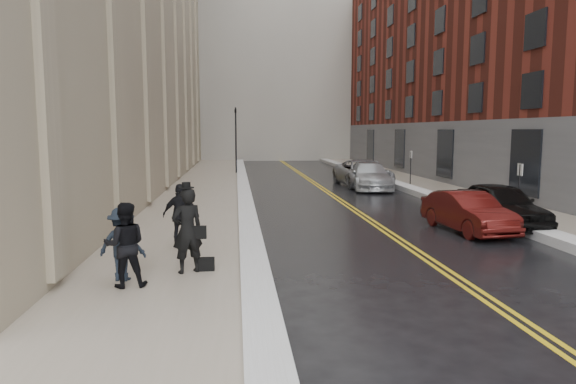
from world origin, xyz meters
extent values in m
plane|color=black|center=(0.00, 0.00, 0.00)|extent=(160.00, 160.00, 0.00)
cube|color=gray|center=(-4.50, 16.00, 0.07)|extent=(4.00, 64.00, 0.15)
cube|color=gray|center=(9.00, 16.00, 0.07)|extent=(3.00, 64.00, 0.15)
cube|color=gold|center=(2.38, 16.00, 0.00)|extent=(0.12, 64.00, 0.01)
cube|color=gold|center=(2.62, 16.00, 0.00)|extent=(0.12, 64.00, 0.01)
cube|color=white|center=(-2.20, 16.00, 0.13)|extent=(0.70, 60.80, 0.26)
cube|color=white|center=(7.15, 16.00, 0.15)|extent=(0.85, 60.80, 0.30)
cube|color=maroon|center=(17.50, 23.00, 9.00)|extent=(14.00, 50.00, 18.00)
cube|color=slate|center=(14.00, 66.00, 22.00)|extent=(22.00, 18.00, 44.00)
cylinder|color=black|center=(-2.60, 30.00, 2.60)|extent=(0.12, 0.12, 5.20)
imported|color=black|center=(-2.60, 30.00, 4.60)|extent=(0.18, 0.15, 0.90)
cylinder|color=black|center=(7.90, 8.00, 1.10)|extent=(0.06, 0.06, 2.20)
cube|color=white|center=(7.90, 8.00, 2.00)|extent=(0.02, 0.35, 0.45)
cylinder|color=black|center=(7.90, 20.00, 1.10)|extent=(0.06, 0.06, 2.20)
cube|color=white|center=(7.90, 20.00, 2.00)|extent=(0.02, 0.35, 0.45)
imported|color=black|center=(6.80, 7.28, 0.79)|extent=(1.90, 4.67, 1.59)
imported|color=#400D0B|center=(5.23, 6.52, 0.69)|extent=(1.89, 4.30, 1.37)
imported|color=#AFB3B8|center=(5.20, 19.42, 0.78)|extent=(2.68, 5.58, 1.57)
imported|color=gray|center=(5.20, 20.99, 0.81)|extent=(2.94, 5.95, 1.62)
imported|color=black|center=(-3.77, 1.82, 1.15)|extent=(0.86, 0.73, 1.99)
imported|color=black|center=(-4.98, 0.85, 1.06)|extent=(0.97, 0.80, 1.81)
imported|color=black|center=(-5.15, 1.35, 0.96)|extent=(1.16, 0.82, 1.63)
imported|color=black|center=(-4.20, 4.58, 1.05)|extent=(1.12, 0.64, 1.81)
camera|label=1|loc=(-2.62, -10.05, 3.46)|focal=32.00mm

